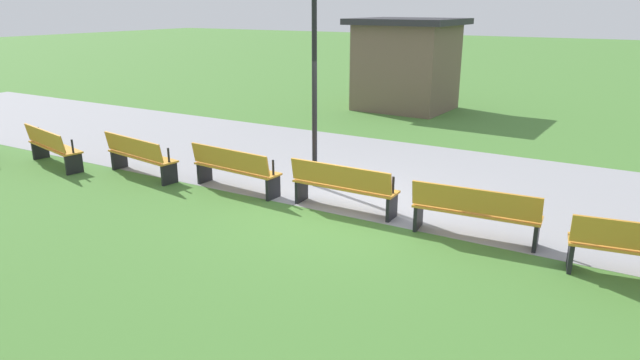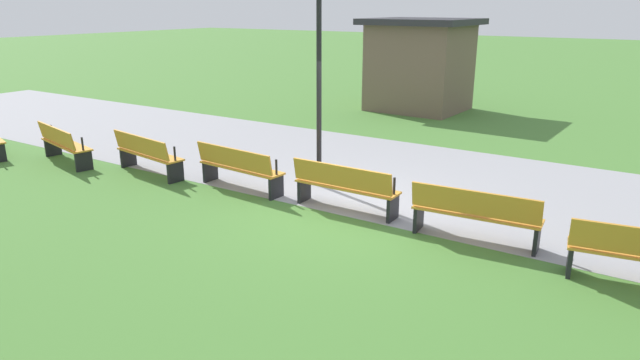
{
  "view_description": "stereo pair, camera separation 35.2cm",
  "coord_description": "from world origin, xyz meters",
  "px_view_note": "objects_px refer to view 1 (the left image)",
  "views": [
    {
      "loc": [
        4.37,
        -8.33,
        3.53
      ],
      "look_at": [
        -0.0,
        -0.87,
        0.8
      ],
      "focal_mm": 31.27,
      "sensor_mm": 36.0,
      "label": 1
    },
    {
      "loc": [
        4.67,
        -8.15,
        3.53
      ],
      "look_at": [
        -0.0,
        -0.87,
        0.8
      ],
      "focal_mm": 31.27,
      "sensor_mm": 36.0,
      "label": 2
    }
  ],
  "objects_px": {
    "bench_4": "(234,168)",
    "bench_6": "(475,211)",
    "kiosk": "(406,64)",
    "bench_5": "(343,186)",
    "bench_2": "(52,146)",
    "lamp_post": "(314,44)",
    "bench_3": "(139,155)"
  },
  "relations": [
    {
      "from": "bench_4",
      "to": "bench_6",
      "type": "height_order",
      "value": "same"
    },
    {
      "from": "bench_4",
      "to": "kiosk",
      "type": "bearing_deg",
      "value": 97.53
    },
    {
      "from": "bench_5",
      "to": "bench_2",
      "type": "bearing_deg",
      "value": -173.63
    },
    {
      "from": "bench_6",
      "to": "lamp_post",
      "type": "height_order",
      "value": "lamp_post"
    },
    {
      "from": "bench_2",
      "to": "kiosk",
      "type": "height_order",
      "value": "kiosk"
    },
    {
      "from": "bench_5",
      "to": "bench_6",
      "type": "relative_size",
      "value": 0.98
    },
    {
      "from": "lamp_post",
      "to": "kiosk",
      "type": "height_order",
      "value": "lamp_post"
    },
    {
      "from": "bench_2",
      "to": "bench_4",
      "type": "distance_m",
      "value": 4.73
    },
    {
      "from": "bench_3",
      "to": "lamp_post",
      "type": "distance_m",
      "value": 4.45
    },
    {
      "from": "lamp_post",
      "to": "kiosk",
      "type": "relative_size",
      "value": 1.12
    },
    {
      "from": "lamp_post",
      "to": "bench_5",
      "type": "bearing_deg",
      "value": -40.23
    },
    {
      "from": "bench_4",
      "to": "lamp_post",
      "type": "bearing_deg",
      "value": 46.77
    },
    {
      "from": "kiosk",
      "to": "bench_5",
      "type": "bearing_deg",
      "value": -71.09
    },
    {
      "from": "bench_4",
      "to": "bench_5",
      "type": "relative_size",
      "value": 1.02
    },
    {
      "from": "bench_3",
      "to": "bench_4",
      "type": "distance_m",
      "value": 2.37
    },
    {
      "from": "kiosk",
      "to": "bench_4",
      "type": "bearing_deg",
      "value": -84.05
    },
    {
      "from": "bench_5",
      "to": "lamp_post",
      "type": "relative_size",
      "value": 0.48
    },
    {
      "from": "bench_3",
      "to": "bench_4",
      "type": "relative_size",
      "value": 1.01
    },
    {
      "from": "bench_3",
      "to": "bench_5",
      "type": "bearing_deg",
      "value": 12.78
    },
    {
      "from": "bench_3",
      "to": "kiosk",
      "type": "height_order",
      "value": "kiosk"
    },
    {
      "from": "bench_3",
      "to": "bench_4",
      "type": "bearing_deg",
      "value": 14.9
    },
    {
      "from": "bench_6",
      "to": "bench_5",
      "type": "bearing_deg",
      "value": 173.61
    },
    {
      "from": "bench_4",
      "to": "bench_6",
      "type": "relative_size",
      "value": 1.0
    },
    {
      "from": "kiosk",
      "to": "bench_2",
      "type": "bearing_deg",
      "value": -107.88
    },
    {
      "from": "bench_3",
      "to": "bench_6",
      "type": "relative_size",
      "value": 1.01
    },
    {
      "from": "bench_3",
      "to": "lamp_post",
      "type": "xyz_separation_m",
      "value": [
        3.54,
        1.35,
        2.34
      ]
    },
    {
      "from": "bench_2",
      "to": "bench_4",
      "type": "bearing_deg",
      "value": 21.3
    },
    {
      "from": "bench_2",
      "to": "lamp_post",
      "type": "height_order",
      "value": "lamp_post"
    },
    {
      "from": "bench_3",
      "to": "kiosk",
      "type": "bearing_deg",
      "value": 88.95
    },
    {
      "from": "bench_3",
      "to": "bench_4",
      "type": "xyz_separation_m",
      "value": [
        2.35,
        0.26,
        0.0
      ]
    },
    {
      "from": "bench_4",
      "to": "lamp_post",
      "type": "distance_m",
      "value": 2.84
    },
    {
      "from": "bench_3",
      "to": "kiosk",
      "type": "relative_size",
      "value": 0.55
    }
  ]
}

